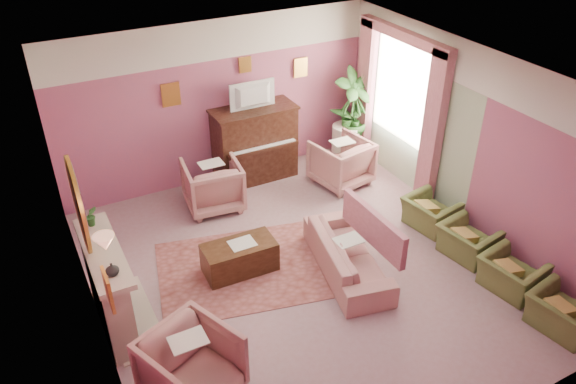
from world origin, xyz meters
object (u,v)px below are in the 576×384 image
coffee_table (240,258)px  olive_chair_c (468,237)px  piano (255,144)px  floral_armchair_right (341,160)px  olive_chair_a (564,309)px  olive_chair_d (431,209)px  olive_chair_b (512,270)px  floral_armchair_left (213,183)px  floral_armchair_front (191,364)px  television (254,94)px  sofa (348,249)px  side_table (346,143)px

coffee_table → olive_chair_c: (3.04, -1.22, 0.10)m
piano → floral_armchair_right: (1.23, -0.88, -0.20)m
olive_chair_a → olive_chair_d: size_ratio=1.00×
olive_chair_a → olive_chair_d: same height
coffee_table → olive_chair_b: olive_chair_b is taller
floral_armchair_right → piano: bearing=144.6°
coffee_table → floral_armchair_left: 1.74m
floral_armchair_front → olive_chair_c: size_ratio=1.20×
television → coffee_table: size_ratio=0.80×
floral_armchair_right → olive_chair_b: size_ratio=1.20×
television → floral_armchair_left: television is taller
floral_armchair_front → olive_chair_d: bearing=16.4°
piano → floral_armchair_right: 1.53m
sofa → olive_chair_d: bearing=9.8°
floral_armchair_left → olive_chair_a: (2.76, -4.56, -0.13)m
floral_armchair_right → television: bearing=146.2°
floral_armchair_left → olive_chair_d: bearing=-37.3°
coffee_table → olive_chair_b: size_ratio=1.33×
sofa → television: bearing=90.6°
olive_chair_d → side_table: size_ratio=1.08×
floral_armchair_right → sofa: bearing=-120.1°
television → floral_armchair_left: (-1.01, -0.50, -1.15)m
sofa → olive_chair_a: size_ratio=2.43×
television → olive_chair_c: 4.05m
floral_armchair_front → side_table: (4.34, 3.73, -0.10)m
sofa → floral_armchair_front: (-2.60, -0.98, 0.08)m
olive_chair_d → side_table: (0.03, 2.46, 0.02)m
floral_armchair_right → side_table: size_ratio=1.30×
olive_chair_b → olive_chair_d: size_ratio=1.00×
floral_armchair_left → sofa: bearing=-66.4°
coffee_table → olive_chair_b: (3.04, -2.04, 0.10)m
olive_chair_b → floral_armchair_right: bearing=98.5°
television → olive_chair_a: bearing=-71.0°
piano → olive_chair_b: bearing=-67.9°
floral_armchair_right → side_table: bearing=51.8°
floral_armchair_left → side_table: bearing=7.3°
coffee_table → floral_armchair_left: bearing=80.7°
coffee_table → floral_armchair_front: size_ratio=1.10×
television → side_table: 2.17m
television → olive_chair_d: size_ratio=1.06×
television → olive_chair_a: size_ratio=1.06×
television → coffee_table: bearing=-120.4°
floral_armchair_front → olive_chair_a: bearing=-15.4°
piano → olive_chair_d: size_ratio=1.86×
floral_armchair_left → television: bearing=26.4°
floral_armchair_left → olive_chair_a: floral_armchair_left is taller
television → floral_armchair_front: television is taller
olive_chair_b → side_table: 4.10m
sofa → floral_armchair_right: 2.40m
floral_armchair_left → olive_chair_d: size_ratio=1.20×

